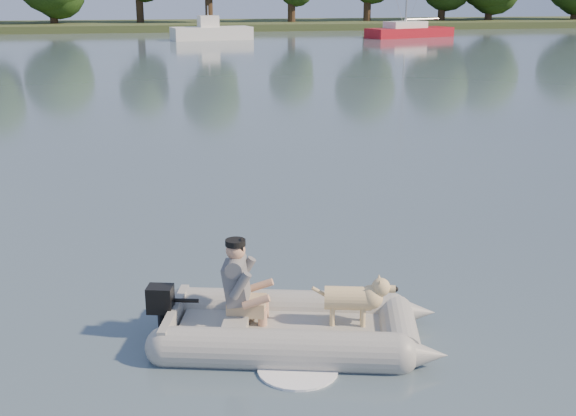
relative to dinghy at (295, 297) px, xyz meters
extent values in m
plane|color=slate|center=(0.15, 0.14, -0.51)|extent=(160.00, 160.00, 0.00)
cube|color=#47512D|center=(0.15, 62.14, -0.26)|extent=(160.00, 12.00, 0.70)
cylinder|color=#332316|center=(-9.75, 61.47, 0.96)|extent=(0.70, 0.70, 2.94)
cylinder|color=#332316|center=(-2.28, 62.10, 1.32)|extent=(0.70, 0.70, 3.67)
cylinder|color=#332316|center=(3.85, 60.30, 1.63)|extent=(0.70, 0.70, 4.29)
cylinder|color=#332316|center=(11.44, 60.57, 1.09)|extent=(0.70, 0.70, 3.21)
cylinder|color=#332316|center=(18.85, 61.18, 1.46)|extent=(0.70, 0.70, 3.94)
cylinder|color=#332316|center=(26.42, 61.46, 1.24)|extent=(0.70, 0.70, 3.52)
cylinder|color=#332316|center=(31.19, 61.22, 1.09)|extent=(0.70, 0.70, 3.21)
cylinder|color=#332316|center=(40.20, 60.93, 0.97)|extent=(0.70, 0.70, 2.96)
cube|color=#AA131F|center=(18.12, 47.13, -0.25)|extent=(7.37, 4.35, 0.88)
cube|color=white|center=(17.70, 46.98, 0.41)|extent=(3.45, 2.53, 0.53)
camera|label=1|loc=(-1.36, -6.96, 3.18)|focal=45.00mm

